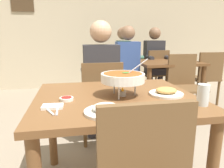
# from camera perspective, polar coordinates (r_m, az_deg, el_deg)

# --- Properties ---
(cafe_rear_partition) EXTENTS (10.00, 0.10, 3.00)m
(cafe_rear_partition) POSITION_cam_1_polar(r_m,az_deg,el_deg) (4.89, -7.56, 16.87)
(cafe_rear_partition) COLOR beige
(cafe_rear_partition) RESTS_ON ground_plane
(dining_table_main) EXTENTS (1.11, 0.96, 0.75)m
(dining_table_main) POSITION_cam_1_polar(r_m,az_deg,el_deg) (1.51, 1.06, -7.26)
(dining_table_main) COLOR brown
(dining_table_main) RESTS_ON ground_plane
(chair_diner_main) EXTENTS (0.44, 0.44, 0.90)m
(chair_diner_main) POSITION_cam_1_polar(r_m,az_deg,el_deg) (2.27, -2.89, -3.68)
(chair_diner_main) COLOR brown
(chair_diner_main) RESTS_ON ground_plane
(diner_main) EXTENTS (0.40, 0.45, 1.31)m
(diner_main) POSITION_cam_1_polar(r_m,az_deg,el_deg) (2.25, -3.07, 2.33)
(diner_main) COLOR #2D2D38
(diner_main) RESTS_ON ground_plane
(curry_bowl) EXTENTS (0.33, 0.30, 0.26)m
(curry_bowl) POSITION_cam_1_polar(r_m,az_deg,el_deg) (1.44, 2.94, 1.68)
(curry_bowl) COLOR silver
(curry_bowl) RESTS_ON dining_table_main
(rice_plate) EXTENTS (0.24, 0.24, 0.06)m
(rice_plate) POSITION_cam_1_polar(r_m,az_deg,el_deg) (1.15, -1.67, -6.93)
(rice_plate) COLOR white
(rice_plate) RESTS_ON dining_table_main
(appetizer_plate) EXTENTS (0.24, 0.24, 0.06)m
(appetizer_plate) POSITION_cam_1_polar(r_m,az_deg,el_deg) (1.54, 14.45, -2.12)
(appetizer_plate) COLOR white
(appetizer_plate) RESTS_ON dining_table_main
(sauce_dish) EXTENTS (0.09, 0.09, 0.02)m
(sauce_dish) POSITION_cam_1_polar(r_m,az_deg,el_deg) (1.40, -12.22, -3.94)
(sauce_dish) COLOR white
(sauce_dish) RESTS_ON dining_table_main
(napkin_folded) EXTENTS (0.12, 0.09, 0.02)m
(napkin_folded) POSITION_cam_1_polar(r_m,az_deg,el_deg) (1.28, -15.80, -5.88)
(napkin_folded) COLOR white
(napkin_folded) RESTS_ON dining_table_main
(fork_utensil) EXTENTS (0.08, 0.16, 0.01)m
(fork_utensil) POSITION_cam_1_polar(r_m,az_deg,el_deg) (1.24, -16.90, -6.83)
(fork_utensil) COLOR silver
(fork_utensil) RESTS_ON dining_table_main
(spoon_utensil) EXTENTS (0.01, 0.17, 0.01)m
(spoon_utensil) POSITION_cam_1_polar(r_m,az_deg,el_deg) (1.23, -14.58, -6.76)
(spoon_utensil) COLOR silver
(spoon_utensil) RESTS_ON dining_table_main
(drink_glass) EXTENTS (0.07, 0.07, 0.13)m
(drink_glass) POSITION_cam_1_polar(r_m,az_deg,el_deg) (1.38, 23.42, -2.99)
(drink_glass) COLOR silver
(drink_glass) RESTS_ON dining_table_main
(dining_table_far) EXTENTS (1.00, 0.80, 0.75)m
(dining_table_far) POSITION_cam_1_polar(r_m,az_deg,el_deg) (3.60, 14.76, 3.86)
(dining_table_far) COLOR brown
(dining_table_far) RESTS_ON ground_plane
(chair_bg_left) EXTENTS (0.46, 0.46, 0.90)m
(chair_bg_left) POSITION_cam_1_polar(r_m,az_deg,el_deg) (3.93, 3.60, 3.43)
(chair_bg_left) COLOR brown
(chair_bg_left) RESTS_ON ground_plane
(chair_bg_middle) EXTENTS (0.46, 0.46, 0.90)m
(chair_bg_middle) POSITION_cam_1_polar(r_m,az_deg,el_deg) (3.44, 4.52, 2.04)
(chair_bg_middle) COLOR brown
(chair_bg_middle) RESTS_ON ground_plane
(chair_bg_right) EXTENTS (0.49, 0.49, 0.90)m
(chair_bg_right) POSITION_cam_1_polar(r_m,az_deg,el_deg) (4.06, 11.63, 3.52)
(chair_bg_right) COLOR brown
(chair_bg_right) RESTS_ON ground_plane
(chair_bg_corner) EXTENTS (0.47, 0.47, 0.90)m
(chair_bg_corner) POSITION_cam_1_polar(r_m,az_deg,el_deg) (3.20, 18.96, 0.55)
(chair_bg_corner) COLOR brown
(chair_bg_corner) RESTS_ON ground_plane
(chair_bg_window) EXTENTS (0.46, 0.46, 0.90)m
(chair_bg_window) POSITION_cam_1_polar(r_m,az_deg,el_deg) (3.89, 24.15, 2.23)
(chair_bg_window) COLOR brown
(chair_bg_window) RESTS_ON ground_plane
(patron_bg_left) EXTENTS (0.45, 0.40, 1.31)m
(patron_bg_left) POSITION_cam_1_polar(r_m,az_deg,el_deg) (3.93, 3.56, 6.92)
(patron_bg_left) COLOR #2D2D38
(patron_bg_left) RESTS_ON ground_plane
(patron_bg_middle) EXTENTS (0.40, 0.45, 1.31)m
(patron_bg_middle) POSITION_cam_1_polar(r_m,az_deg,el_deg) (3.37, 4.02, 5.89)
(patron_bg_middle) COLOR #2D2D38
(patron_bg_middle) RESTS_ON ground_plane
(patron_bg_right) EXTENTS (0.40, 0.45, 1.31)m
(patron_bg_right) POSITION_cam_1_polar(r_m,az_deg,el_deg) (4.08, 11.44, 6.91)
(patron_bg_right) COLOR #2D2D38
(patron_bg_right) RESTS_ON ground_plane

